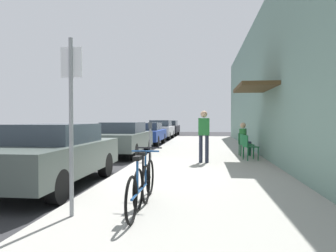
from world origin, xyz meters
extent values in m
plane|color=#2D2D30|center=(0.00, 0.00, 0.00)|extent=(60.00, 60.00, 0.00)
cube|color=#9E9B93|center=(2.25, 2.00, 0.06)|extent=(4.50, 32.00, 0.12)
cube|color=gray|center=(4.65, 2.00, 2.96)|extent=(0.30, 32.00, 5.92)
cube|color=#4C381E|center=(3.95, 2.16, 2.60)|extent=(1.10, 2.80, 0.12)
cube|color=#47514C|center=(-1.10, -1.79, 0.66)|extent=(1.80, 4.40, 0.68)
cube|color=#333D47|center=(-1.10, -1.64, 1.21)|extent=(1.48, 2.11, 0.44)
cylinder|color=black|center=(-0.31, -0.43, 0.32)|extent=(0.22, 0.64, 0.64)
cylinder|color=black|center=(-1.89, -0.43, 0.32)|extent=(0.22, 0.64, 0.64)
cylinder|color=black|center=(-0.31, -3.15, 0.32)|extent=(0.22, 0.64, 0.64)
cube|color=#47514C|center=(-1.10, 4.33, 0.65)|extent=(1.80, 4.40, 0.66)
cube|color=#333D47|center=(-1.10, 4.48, 1.20)|extent=(1.48, 2.11, 0.44)
cylinder|color=black|center=(-0.31, 5.70, 0.32)|extent=(0.22, 0.64, 0.64)
cylinder|color=black|center=(-1.89, 5.70, 0.32)|extent=(0.22, 0.64, 0.64)
cylinder|color=black|center=(-0.31, 2.97, 0.32)|extent=(0.22, 0.64, 0.64)
cylinder|color=black|center=(-1.89, 2.97, 0.32)|extent=(0.22, 0.64, 0.64)
cube|color=navy|center=(-1.10, 9.90, 0.61)|extent=(1.80, 4.40, 0.58)
cube|color=#333D47|center=(-1.10, 10.05, 1.12)|extent=(1.48, 2.11, 0.44)
cylinder|color=black|center=(-0.31, 11.27, 0.32)|extent=(0.22, 0.64, 0.64)
cylinder|color=black|center=(-1.89, 11.27, 0.32)|extent=(0.22, 0.64, 0.64)
cylinder|color=black|center=(-0.31, 8.54, 0.32)|extent=(0.22, 0.64, 0.64)
cylinder|color=black|center=(-1.89, 8.54, 0.32)|extent=(0.22, 0.64, 0.64)
cube|color=#B7B7BC|center=(-1.10, 15.59, 0.66)|extent=(1.80, 4.40, 0.67)
cube|color=#333D47|center=(-1.10, 15.74, 1.23)|extent=(1.48, 2.11, 0.48)
cylinder|color=black|center=(-0.31, 16.95, 0.32)|extent=(0.22, 0.64, 0.64)
cylinder|color=black|center=(-1.89, 16.95, 0.32)|extent=(0.22, 0.64, 0.64)
cylinder|color=black|center=(-0.31, 14.22, 0.32)|extent=(0.22, 0.64, 0.64)
cylinder|color=black|center=(-1.89, 14.22, 0.32)|extent=(0.22, 0.64, 0.64)
cube|color=black|center=(-1.10, 21.19, 0.64)|extent=(1.80, 4.40, 0.63)
cube|color=#333D47|center=(-1.10, 21.34, 1.19)|extent=(1.48, 2.11, 0.49)
cylinder|color=black|center=(-0.31, 22.56, 0.32)|extent=(0.22, 0.64, 0.64)
cylinder|color=black|center=(-1.89, 22.56, 0.32)|extent=(0.22, 0.64, 0.64)
cylinder|color=black|center=(-0.31, 19.83, 0.32)|extent=(0.22, 0.64, 0.64)
cylinder|color=black|center=(-1.89, 19.83, 0.32)|extent=(0.22, 0.64, 0.64)
cylinder|color=slate|center=(0.45, 2.21, 0.67)|extent=(0.07, 0.07, 1.10)
cube|color=#383D42|center=(0.45, 2.21, 1.33)|extent=(0.12, 0.10, 0.22)
cylinder|color=gray|center=(0.40, -4.14, 1.42)|extent=(0.06, 0.06, 2.60)
cube|color=white|center=(0.40, -4.12, 2.37)|extent=(0.32, 0.02, 0.44)
torus|color=black|center=(1.31, -2.73, 0.45)|extent=(0.04, 0.66, 0.66)
torus|color=black|center=(1.31, -3.78, 0.45)|extent=(0.04, 0.66, 0.66)
cylinder|color=black|center=(1.31, -3.26, 0.45)|extent=(0.04, 1.05, 0.04)
cylinder|color=black|center=(1.31, -3.41, 0.70)|extent=(0.04, 0.04, 0.50)
cube|color=black|center=(1.31, -3.41, 0.97)|extent=(0.10, 0.20, 0.06)
cylinder|color=black|center=(1.31, -2.78, 0.73)|extent=(0.03, 0.03, 0.56)
cylinder|color=black|center=(1.31, -2.78, 1.01)|extent=(0.46, 0.03, 0.03)
torus|color=black|center=(1.35, -3.35, 0.45)|extent=(0.04, 0.66, 0.66)
torus|color=black|center=(1.35, -4.40, 0.45)|extent=(0.04, 0.66, 0.66)
cylinder|color=#1E4C8C|center=(1.35, -3.87, 0.45)|extent=(0.04, 1.05, 0.04)
cylinder|color=#1E4C8C|center=(1.35, -4.02, 0.70)|extent=(0.04, 0.04, 0.50)
cube|color=black|center=(1.35, -4.02, 0.97)|extent=(0.10, 0.20, 0.06)
cylinder|color=#1E4C8C|center=(1.35, -3.40, 0.73)|extent=(0.03, 0.03, 0.56)
cylinder|color=#1E4C8C|center=(1.35, -3.40, 1.01)|extent=(0.46, 0.03, 0.03)
cylinder|color=#14592D|center=(4.05, 2.88, 0.34)|extent=(0.04, 0.04, 0.45)
cylinder|color=#14592D|center=(4.16, 2.51, 0.34)|extent=(0.04, 0.04, 0.45)
cylinder|color=#14592D|center=(3.69, 2.77, 0.34)|extent=(0.04, 0.04, 0.45)
cylinder|color=#14592D|center=(3.80, 2.41, 0.34)|extent=(0.04, 0.04, 0.45)
cube|color=#14592D|center=(3.93, 2.64, 0.59)|extent=(0.55, 0.55, 0.03)
cube|color=#14592D|center=(3.73, 2.58, 0.79)|extent=(0.15, 0.43, 0.40)
cylinder|color=#14592D|center=(4.08, 3.77, 0.34)|extent=(0.04, 0.04, 0.45)
cylinder|color=#14592D|center=(4.15, 3.40, 0.34)|extent=(0.04, 0.04, 0.45)
cylinder|color=#14592D|center=(3.71, 3.70, 0.34)|extent=(0.04, 0.04, 0.45)
cylinder|color=#14592D|center=(3.77, 3.33, 0.34)|extent=(0.04, 0.04, 0.45)
cube|color=#14592D|center=(3.93, 3.55, 0.59)|extent=(0.51, 0.51, 0.03)
cube|color=#14592D|center=(3.72, 3.51, 0.79)|extent=(0.11, 0.44, 0.40)
cylinder|color=#14592D|center=(4.16, 4.32, 0.34)|extent=(0.04, 0.04, 0.45)
cylinder|color=#14592D|center=(4.05, 3.96, 0.34)|extent=(0.04, 0.04, 0.45)
cylinder|color=#14592D|center=(3.80, 4.43, 0.34)|extent=(0.04, 0.04, 0.45)
cylinder|color=#14592D|center=(3.69, 4.07, 0.34)|extent=(0.04, 0.04, 0.45)
cube|color=#14592D|center=(3.93, 4.20, 0.59)|extent=(0.55, 0.55, 0.03)
cube|color=#14592D|center=(3.73, 4.26, 0.79)|extent=(0.16, 0.43, 0.40)
cylinder|color=#232838|center=(4.13, 4.24, 0.35)|extent=(0.11, 0.11, 0.47)
cylinder|color=#232838|center=(4.00, 4.28, 0.59)|extent=(0.39, 0.24, 0.14)
cylinder|color=#232838|center=(4.07, 4.05, 0.35)|extent=(0.11, 0.11, 0.47)
cylinder|color=#232838|center=(3.94, 4.09, 0.59)|extent=(0.39, 0.24, 0.14)
cube|color=#267233|center=(3.85, 4.22, 0.89)|extent=(0.32, 0.41, 0.56)
sphere|color=tan|center=(3.85, 4.22, 1.30)|extent=(0.22, 0.22, 0.22)
cylinder|color=#232838|center=(2.21, 1.79, 0.57)|extent=(0.12, 0.12, 0.90)
cylinder|color=#232838|center=(2.41, 1.79, 0.57)|extent=(0.12, 0.12, 0.90)
cube|color=#267233|center=(2.31, 1.79, 1.30)|extent=(0.36, 0.22, 0.56)
sphere|color=tan|center=(2.31, 1.79, 1.71)|extent=(0.22, 0.22, 0.22)
camera|label=1|loc=(2.34, -8.49, 1.54)|focal=33.37mm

